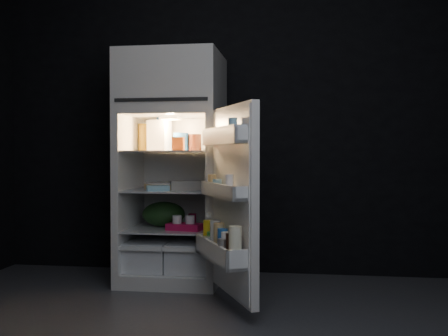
% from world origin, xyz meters
% --- Properties ---
extents(wall_back, '(4.00, 0.00, 2.70)m').
position_xyz_m(wall_back, '(0.00, 1.70, 1.35)').
color(wall_back, black).
rests_on(wall_back, ground).
extents(refrigerator, '(0.76, 0.71, 1.78)m').
position_xyz_m(refrigerator, '(-0.43, 1.32, 0.96)').
color(refrigerator, white).
rests_on(refrigerator, ground).
extents(fridge_door, '(0.49, 0.73, 1.22)m').
position_xyz_m(fridge_door, '(0.11, 0.60, 0.68)').
color(fridge_door, white).
rests_on(fridge_door, ground).
extents(milk_jug, '(0.17, 0.17, 0.24)m').
position_xyz_m(milk_jug, '(-0.55, 1.33, 1.15)').
color(milk_jug, white).
rests_on(milk_jug, refrigerator).
extents(mayo_jar, '(0.13, 0.13, 0.14)m').
position_xyz_m(mayo_jar, '(-0.37, 1.33, 1.10)').
color(mayo_jar, '#215DB4').
rests_on(mayo_jar, refrigerator).
extents(jam_jar, '(0.11, 0.11, 0.13)m').
position_xyz_m(jam_jar, '(-0.26, 1.34, 1.09)').
color(jam_jar, black).
rests_on(jam_jar, refrigerator).
extents(amber_bottle, '(0.11, 0.11, 0.22)m').
position_xyz_m(amber_bottle, '(-0.71, 1.42, 1.14)').
color(amber_bottle, gold).
rests_on(amber_bottle, refrigerator).
extents(small_carton, '(0.08, 0.06, 0.10)m').
position_xyz_m(small_carton, '(-0.34, 1.09, 1.08)').
color(small_carton, '#DD591A').
rests_on(small_carton, refrigerator).
extents(egg_carton, '(0.28, 0.18, 0.07)m').
position_xyz_m(egg_carton, '(-0.29, 1.21, 0.76)').
color(egg_carton, gray).
rests_on(egg_carton, refrigerator).
extents(pie, '(0.40, 0.40, 0.04)m').
position_xyz_m(pie, '(-0.49, 1.31, 0.75)').
color(pie, tan).
rests_on(pie, refrigerator).
extents(flat_package, '(0.18, 0.14, 0.04)m').
position_xyz_m(flat_package, '(-0.49, 1.08, 0.75)').
color(flat_package, '#7FB1C4').
rests_on(flat_package, refrigerator).
extents(wrapped_pkg, '(0.11, 0.09, 0.05)m').
position_xyz_m(wrapped_pkg, '(-0.26, 1.39, 0.75)').
color(wrapped_pkg, '#F8F4CB').
rests_on(wrapped_pkg, refrigerator).
extents(produce_bag, '(0.37, 0.32, 0.20)m').
position_xyz_m(produce_bag, '(-0.51, 1.33, 0.52)').
color(produce_bag, '#193815').
rests_on(produce_bag, refrigerator).
extents(yogurt_tray, '(0.28, 0.19, 0.05)m').
position_xyz_m(yogurt_tray, '(-0.30, 1.15, 0.45)').
color(yogurt_tray, '#C11045').
rests_on(yogurt_tray, refrigerator).
extents(small_can_red, '(0.08, 0.08, 0.09)m').
position_xyz_m(small_can_red, '(-0.31, 1.46, 0.47)').
color(small_can_red, '#C11045').
rests_on(small_can_red, refrigerator).
extents(small_can_silver, '(0.08, 0.08, 0.09)m').
position_xyz_m(small_can_silver, '(-0.16, 1.44, 0.47)').
color(small_can_silver, silver).
rests_on(small_can_silver, refrigerator).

